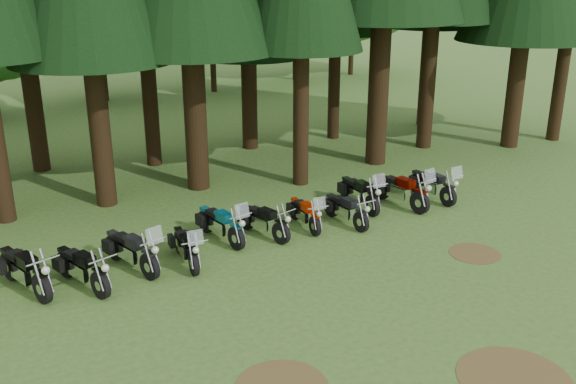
# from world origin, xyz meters

# --- Properties ---
(ground) EXTENTS (120.00, 120.00, 0.00)m
(ground) POSITION_xyz_m (0.00, 0.00, 0.00)
(ground) COLOR #34591F
(ground) RESTS_ON ground
(decid_4) EXTENTS (5.93, 5.76, 7.41)m
(decid_4) POSITION_xyz_m (1.58, 26.32, 4.37)
(decid_4) COLOR black
(decid_4) RESTS_ON ground
(decid_6) EXTENTS (7.06, 6.86, 8.82)m
(decid_6) POSITION_xyz_m (14.85, 27.01, 5.20)
(decid_6) COLOR black
(decid_6) RESTS_ON ground
(dirt_patch_1) EXTENTS (1.40, 1.40, 0.01)m
(dirt_patch_1) POSITION_xyz_m (4.50, 0.50, 0.01)
(dirt_patch_1) COLOR #4C3D1E
(dirt_patch_1) RESTS_ON ground
(dirt_patch_2) EXTENTS (2.20, 2.20, 0.01)m
(dirt_patch_2) POSITION_xyz_m (1.00, -4.00, 0.01)
(dirt_patch_2) COLOR #4C3D1E
(dirt_patch_2) RESTS_ON ground
(motorcycle_0) EXTENTS (0.85, 2.39, 1.00)m
(motorcycle_0) POSITION_xyz_m (-6.50, 4.42, 0.51)
(motorcycle_0) COLOR black
(motorcycle_0) RESTS_ON ground
(motorcycle_1) EXTENTS (0.82, 2.24, 0.94)m
(motorcycle_1) POSITION_xyz_m (-5.26, 3.91, 0.48)
(motorcycle_1) COLOR black
(motorcycle_1) RESTS_ON ground
(motorcycle_2) EXTENTS (0.93, 2.37, 1.50)m
(motorcycle_2) POSITION_xyz_m (-3.92, 4.26, 0.50)
(motorcycle_2) COLOR black
(motorcycle_2) RESTS_ON ground
(motorcycle_3) EXTENTS (0.51, 2.13, 1.34)m
(motorcycle_3) POSITION_xyz_m (-2.58, 3.87, 0.45)
(motorcycle_3) COLOR black
(motorcycle_3) RESTS_ON ground
(motorcycle_4) EXTENTS (0.65, 2.31, 1.45)m
(motorcycle_4) POSITION_xyz_m (-1.17, 4.78, 0.48)
(motorcycle_4) COLOR black
(motorcycle_4) RESTS_ON ground
(motorcycle_5) EXTENTS (0.66, 2.12, 0.88)m
(motorcycle_5) POSITION_xyz_m (0.03, 4.47, 0.45)
(motorcycle_5) COLOR black
(motorcycle_5) RESTS_ON ground
(motorcycle_6) EXTENTS (0.48, 2.03, 1.27)m
(motorcycle_6) POSITION_xyz_m (1.43, 4.44, 0.43)
(motorcycle_6) COLOR black
(motorcycle_6) RESTS_ON ground
(motorcycle_7) EXTENTS (0.33, 2.09, 0.85)m
(motorcycle_7) POSITION_xyz_m (2.65, 4.05, 0.43)
(motorcycle_7) COLOR black
(motorcycle_7) RESTS_ON ground
(motorcycle_8) EXTENTS (0.53, 2.36, 1.48)m
(motorcycle_8) POSITION_xyz_m (3.81, 4.94, 0.49)
(motorcycle_8) COLOR black
(motorcycle_8) RESTS_ON ground
(motorcycle_9) EXTENTS (0.64, 2.49, 1.56)m
(motorcycle_9) POSITION_xyz_m (5.06, 4.41, 0.52)
(motorcycle_9) COLOR black
(motorcycle_9) RESTS_ON ground
(motorcycle_10) EXTENTS (0.43, 2.28, 1.44)m
(motorcycle_10) POSITION_xyz_m (6.42, 4.40, 0.48)
(motorcycle_10) COLOR black
(motorcycle_10) RESTS_ON ground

